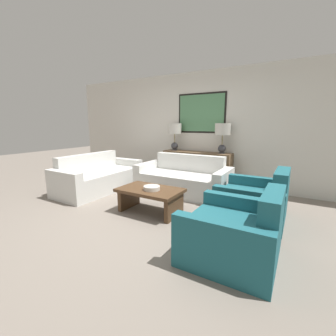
{
  "coord_description": "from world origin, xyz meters",
  "views": [
    {
      "loc": [
        2.07,
        -2.66,
        1.45
      ],
      "look_at": [
        0.01,
        0.85,
        0.65
      ],
      "focal_mm": 24.0,
      "sensor_mm": 36.0,
      "label": 1
    }
  ],
  "objects_px": {
    "table_lamp_right": "(223,133)",
    "armchair_near_camera": "(235,234)",
    "couch_by_back_wall": "(183,180)",
    "coffee_table": "(150,195)",
    "couch_by_side": "(99,178)",
    "decorative_bowl": "(152,188)",
    "armchair_near_back_wall": "(254,202)",
    "table_lamp_left": "(175,132)",
    "console_table": "(196,169)"
  },
  "relations": [
    {
      "from": "couch_by_back_wall",
      "to": "couch_by_side",
      "type": "xyz_separation_m",
      "value": [
        -1.72,
        -0.75,
        0.0
      ]
    },
    {
      "from": "table_lamp_right",
      "to": "decorative_bowl",
      "type": "height_order",
      "value": "table_lamp_right"
    },
    {
      "from": "table_lamp_left",
      "to": "couch_by_back_wall",
      "type": "height_order",
      "value": "table_lamp_left"
    },
    {
      "from": "couch_by_back_wall",
      "to": "armchair_near_camera",
      "type": "distance_m",
      "value": 2.41
    },
    {
      "from": "couch_by_back_wall",
      "to": "couch_by_side",
      "type": "relative_size",
      "value": 1.0
    },
    {
      "from": "decorative_bowl",
      "to": "armchair_near_back_wall",
      "type": "height_order",
      "value": "armchair_near_back_wall"
    },
    {
      "from": "table_lamp_left",
      "to": "coffee_table",
      "type": "distance_m",
      "value": 2.26
    },
    {
      "from": "table_lamp_left",
      "to": "coffee_table",
      "type": "relative_size",
      "value": 0.63
    },
    {
      "from": "table_lamp_right",
      "to": "table_lamp_left",
      "type": "bearing_deg",
      "value": 180.0
    },
    {
      "from": "armchair_near_camera",
      "to": "decorative_bowl",
      "type": "bearing_deg",
      "value": 159.39
    },
    {
      "from": "coffee_table",
      "to": "armchair_near_camera",
      "type": "distance_m",
      "value": 1.65
    },
    {
      "from": "armchair_near_back_wall",
      "to": "decorative_bowl",
      "type": "bearing_deg",
      "value": -156.62
    },
    {
      "from": "console_table",
      "to": "armchair_near_camera",
      "type": "bearing_deg",
      "value": -58.54
    },
    {
      "from": "console_table",
      "to": "armchair_near_camera",
      "type": "relative_size",
      "value": 1.64
    },
    {
      "from": "couch_by_side",
      "to": "decorative_bowl",
      "type": "distance_m",
      "value": 1.89
    },
    {
      "from": "couch_by_back_wall",
      "to": "coffee_table",
      "type": "height_order",
      "value": "couch_by_back_wall"
    },
    {
      "from": "couch_by_back_wall",
      "to": "armchair_near_back_wall",
      "type": "xyz_separation_m",
      "value": [
        1.55,
        -0.65,
        -0.0
      ]
    },
    {
      "from": "coffee_table",
      "to": "armchair_near_camera",
      "type": "relative_size",
      "value": 1.04
    },
    {
      "from": "decorative_bowl",
      "to": "couch_by_side",
      "type": "bearing_deg",
      "value": 163.28
    },
    {
      "from": "armchair_near_back_wall",
      "to": "armchair_near_camera",
      "type": "height_order",
      "value": "same"
    },
    {
      "from": "table_lamp_left",
      "to": "couch_by_side",
      "type": "relative_size",
      "value": 0.34
    },
    {
      "from": "console_table",
      "to": "decorative_bowl",
      "type": "xyz_separation_m",
      "value": [
        0.08,
        -1.99,
        0.03
      ]
    },
    {
      "from": "couch_by_back_wall",
      "to": "decorative_bowl",
      "type": "distance_m",
      "value": 1.3
    },
    {
      "from": "table_lamp_right",
      "to": "decorative_bowl",
      "type": "bearing_deg",
      "value": -104.57
    },
    {
      "from": "couch_by_side",
      "to": "armchair_near_camera",
      "type": "distance_m",
      "value": 3.45
    },
    {
      "from": "table_lamp_left",
      "to": "armchair_near_back_wall",
      "type": "bearing_deg",
      "value": -32.09
    },
    {
      "from": "console_table",
      "to": "coffee_table",
      "type": "height_order",
      "value": "console_table"
    },
    {
      "from": "table_lamp_left",
      "to": "decorative_bowl",
      "type": "distance_m",
      "value": 2.25
    },
    {
      "from": "table_lamp_left",
      "to": "armchair_near_camera",
      "type": "xyz_separation_m",
      "value": [
        2.15,
        -2.54,
        -0.99
      ]
    },
    {
      "from": "table_lamp_right",
      "to": "coffee_table",
      "type": "height_order",
      "value": "table_lamp_right"
    },
    {
      "from": "table_lamp_right",
      "to": "armchair_near_camera",
      "type": "distance_m",
      "value": 2.89
    },
    {
      "from": "table_lamp_left",
      "to": "coffee_table",
      "type": "height_order",
      "value": "table_lamp_left"
    },
    {
      "from": "coffee_table",
      "to": "armchair_near_back_wall",
      "type": "relative_size",
      "value": 1.04
    },
    {
      "from": "armchair_near_back_wall",
      "to": "table_lamp_left",
      "type": "bearing_deg",
      "value": 147.91
    },
    {
      "from": "couch_by_side",
      "to": "armchair_near_camera",
      "type": "bearing_deg",
      "value": -18.49
    },
    {
      "from": "coffee_table",
      "to": "decorative_bowl",
      "type": "height_order",
      "value": "decorative_bowl"
    },
    {
      "from": "table_lamp_left",
      "to": "table_lamp_right",
      "type": "distance_m",
      "value": 1.19
    },
    {
      "from": "decorative_bowl",
      "to": "couch_by_back_wall",
      "type": "bearing_deg",
      "value": 93.55
    },
    {
      "from": "armchair_near_camera",
      "to": "armchair_near_back_wall",
      "type": "bearing_deg",
      "value": 90.0
    },
    {
      "from": "table_lamp_right",
      "to": "armchair_near_camera",
      "type": "xyz_separation_m",
      "value": [
        0.96,
        -2.54,
        -0.99
      ]
    },
    {
      "from": "armchair_near_back_wall",
      "to": "armchair_near_camera",
      "type": "bearing_deg",
      "value": -90.0
    },
    {
      "from": "armchair_near_camera",
      "to": "table_lamp_left",
      "type": "bearing_deg",
      "value": 130.25
    },
    {
      "from": "coffee_table",
      "to": "couch_by_back_wall",
      "type": "bearing_deg",
      "value": 90.83
    },
    {
      "from": "console_table",
      "to": "table_lamp_right",
      "type": "relative_size",
      "value": 2.5
    },
    {
      "from": "couch_by_side",
      "to": "armchair_near_camera",
      "type": "xyz_separation_m",
      "value": [
        3.27,
        -1.09,
        -0.0
      ]
    },
    {
      "from": "couch_by_back_wall",
      "to": "armchair_near_camera",
      "type": "bearing_deg",
      "value": -49.84
    },
    {
      "from": "couch_by_side",
      "to": "decorative_bowl",
      "type": "height_order",
      "value": "couch_by_side"
    },
    {
      "from": "couch_by_side",
      "to": "coffee_table",
      "type": "relative_size",
      "value": 1.87
    },
    {
      "from": "armchair_near_camera",
      "to": "couch_by_back_wall",
      "type": "bearing_deg",
      "value": 130.16
    },
    {
      "from": "console_table",
      "to": "armchair_near_back_wall",
      "type": "xyz_separation_m",
      "value": [
        1.55,
        -1.35,
        -0.13
      ]
    }
  ]
}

